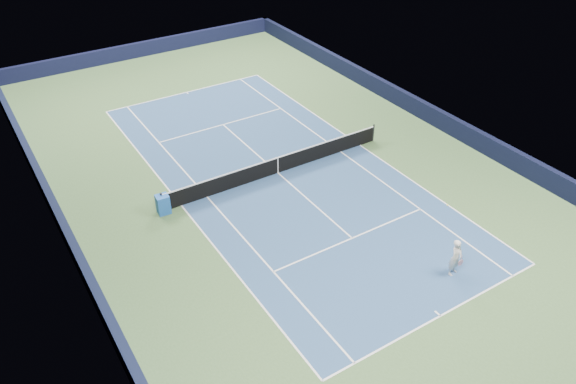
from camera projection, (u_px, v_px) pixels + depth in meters
ground at (278, 173)px, 29.58m from camera, size 40.00×40.00×0.00m
wall_far at (144, 49)px, 43.06m from camera, size 22.00×0.35×1.10m
wall_right at (430, 114)px, 34.01m from camera, size 0.35×40.00×1.10m
wall_left at (67, 234)px, 24.53m from camera, size 0.35×40.00×1.10m
court_surface at (278, 173)px, 29.58m from camera, size 10.97×23.77×0.01m
baseline_far at (186, 92)px, 37.84m from camera, size 10.97×0.08×0.00m
baseline_near at (440, 316)px, 21.31m from camera, size 10.97×0.08×0.00m
sideline_doubles_right at (360, 145)px, 31.98m from camera, size 0.08×23.77×0.00m
sideline_doubles_left at (181, 205)px, 27.17m from camera, size 0.08×23.77×0.00m
sideline_singles_right at (341, 152)px, 31.38m from camera, size 0.08×23.77×0.00m
sideline_singles_left at (207, 197)px, 27.77m from camera, size 0.08×23.77×0.00m
service_line_far at (223, 125)px, 34.03m from camera, size 8.23×0.08×0.00m
service_line_near at (352, 238)px, 25.13m from camera, size 8.23×0.08×0.00m
center_service_line at (278, 173)px, 29.58m from camera, size 0.08×12.80×0.00m
center_mark_far at (187, 93)px, 37.74m from camera, size 0.08×0.30×0.00m
center_mark_near at (438, 313)px, 21.42m from camera, size 0.08×0.30×0.00m
tennis_net at (278, 165)px, 29.29m from camera, size 12.90×0.10×1.07m
sponsor_cube at (163, 204)px, 26.44m from camera, size 0.64×0.57×0.97m
tennis_player at (456, 257)px, 22.79m from camera, size 0.82×1.31×2.87m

